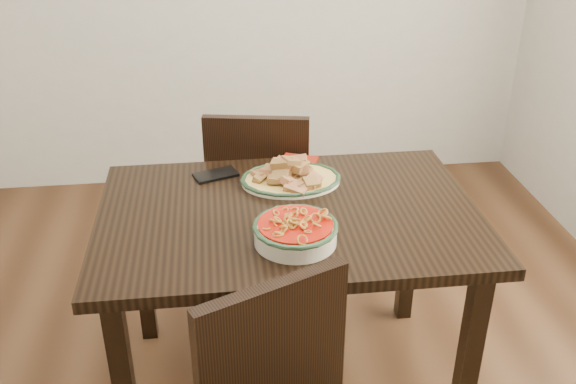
{
  "coord_description": "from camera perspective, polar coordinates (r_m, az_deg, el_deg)",
  "views": [
    {
      "loc": [
        -0.1,
        -1.88,
        1.8
      ],
      "look_at": [
        0.13,
        -0.03,
        0.81
      ],
      "focal_mm": 40.0,
      "sensor_mm": 36.0,
      "label": 1
    }
  ],
  "objects": [
    {
      "name": "smartphone",
      "position": [
        2.36,
        -6.45,
        1.54
      ],
      "size": [
        0.17,
        0.13,
        0.01
      ],
      "primitive_type": "cube",
      "rotation": [
        0.0,
        0.0,
        0.34
      ],
      "color": "black",
      "rests_on": "dining_table"
    },
    {
      "name": "napkin",
      "position": [
        2.44,
        0.93,
        2.7
      ],
      "size": [
        0.17,
        0.16,
        0.01
      ],
      "primitive_type": "cube",
      "rotation": [
        0.0,
        0.0,
        -0.41
      ],
      "color": "maroon",
      "rests_on": "dining_table"
    },
    {
      "name": "chair_far",
      "position": [
        2.77,
        -2.49,
        -0.07
      ],
      "size": [
        0.49,
        0.49,
        0.89
      ],
      "rotation": [
        0.0,
        0.0,
        2.96
      ],
      "color": "black",
      "rests_on": "ground"
    },
    {
      "name": "floor",
      "position": [
        2.6,
        -2.93,
        -15.83
      ],
      "size": [
        3.5,
        3.5,
        0.0
      ],
      "primitive_type": "plane",
      "color": "#3A2212",
      "rests_on": "ground"
    },
    {
      "name": "fish_plate",
      "position": [
        2.28,
        0.25,
        1.86
      ],
      "size": [
        0.35,
        0.28,
        0.11
      ],
      "color": "#EFE7C9",
      "rests_on": "dining_table"
    },
    {
      "name": "dining_table",
      "position": [
        2.17,
        0.06,
        -3.83
      ],
      "size": [
        1.26,
        0.84,
        0.75
      ],
      "color": "black",
      "rests_on": "ground"
    },
    {
      "name": "noodle_bowl",
      "position": [
        1.93,
        0.67,
        -3.35
      ],
      "size": [
        0.26,
        0.26,
        0.08
      ],
      "color": "beige",
      "rests_on": "dining_table"
    }
  ]
}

